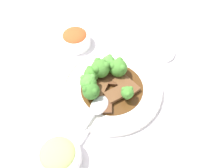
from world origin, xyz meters
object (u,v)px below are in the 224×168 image
at_px(beef_strip_0, 100,89).
at_px(broccoli_floret_3, 108,62).
at_px(broccoli_floret_1, 91,74).
at_px(broccoli_floret_5, 127,93).
at_px(beef_strip_3, 117,94).
at_px(broccoli_floret_2, 88,82).
at_px(broccoli_floret_4, 100,68).
at_px(beef_strip_1, 107,105).
at_px(beef_strip_2, 126,85).
at_px(broccoli_floret_6, 91,91).
at_px(side_bowl_appetizer, 59,156).
at_px(sauce_dish, 162,52).
at_px(serving_spoon, 96,110).
at_px(broccoli_floret_0, 118,68).
at_px(main_plate, 112,89).
at_px(beef_strip_4, 109,80).
at_px(side_bowl_kimchi, 75,38).

height_order(beef_strip_0, broccoli_floret_3, broccoli_floret_3).
bearing_deg(broccoli_floret_1, broccoli_floret_5, -107.44).
relative_size(beef_strip_3, broccoli_floret_2, 1.26).
distance_m(broccoli_floret_2, broccoli_floret_4, 0.05).
height_order(beef_strip_0, beef_strip_1, beef_strip_0).
relative_size(beef_strip_2, broccoli_floret_6, 1.57).
height_order(broccoli_floret_1, broccoli_floret_6, broccoli_floret_6).
xyz_separation_m(beef_strip_0, side_bowl_appetizer, (-0.20, 0.04, 0.00)).
bearing_deg(broccoli_floret_4, broccoli_floret_1, 133.05).
distance_m(beef_strip_2, broccoli_floret_3, 0.08).
bearing_deg(broccoli_floret_4, sauce_dish, -46.54).
distance_m(broccoli_floret_2, sauce_dish, 0.27).
xyz_separation_m(beef_strip_3, broccoli_floret_5, (-0.00, -0.03, 0.02)).
bearing_deg(beef_strip_1, broccoli_floret_5, -52.23).
bearing_deg(broccoli_floret_3, side_bowl_appetizer, 171.46).
bearing_deg(broccoli_floret_1, broccoli_floret_6, -162.95).
height_order(broccoli_floret_5, side_bowl_appetizer, broccoli_floret_5).
height_order(broccoli_floret_4, serving_spoon, broccoli_floret_4).
distance_m(broccoli_floret_0, broccoli_floret_2, 0.10).
bearing_deg(beef_strip_3, main_plate, 40.98).
xyz_separation_m(beef_strip_1, broccoli_floret_4, (0.09, 0.04, 0.03)).
height_order(broccoli_floret_3, sauce_dish, broccoli_floret_3).
height_order(beef_strip_1, broccoli_floret_2, broccoli_floret_2).
xyz_separation_m(beef_strip_3, broccoli_floret_1, (0.03, 0.08, 0.02)).
bearing_deg(beef_strip_0, broccoli_floret_1, 48.42).
bearing_deg(sauce_dish, main_plate, 147.01).
relative_size(beef_strip_0, side_bowl_appetizer, 0.60).
xyz_separation_m(broccoli_floret_1, broccoli_floret_4, (0.02, -0.02, 0.01)).
bearing_deg(beef_strip_4, main_plate, -145.80).
bearing_deg(serving_spoon, beef_strip_0, 8.08).
distance_m(beef_strip_0, sauce_dish, 0.24).
bearing_deg(sauce_dish, broccoli_floret_5, 161.63).
distance_m(beef_strip_1, side_bowl_kimchi, 0.26).
bearing_deg(beef_strip_3, beef_strip_0, 86.49).
xyz_separation_m(broccoli_floret_4, broccoli_floret_6, (-0.07, 0.00, -0.01)).
xyz_separation_m(serving_spoon, sauce_dish, (0.26, -0.13, -0.02)).
distance_m(broccoli_floret_6, side_bowl_kimchi, 0.22).
height_order(beef_strip_2, side_bowl_appetizer, side_bowl_appetizer).
xyz_separation_m(beef_strip_0, sauce_dish, (0.19, -0.14, -0.02)).
height_order(main_plate, serving_spoon, serving_spoon).
xyz_separation_m(beef_strip_1, beef_strip_3, (0.04, -0.02, 0.00)).
xyz_separation_m(broccoli_floret_5, broccoli_floret_6, (-0.02, 0.09, 0.00)).
height_order(beef_strip_2, beef_strip_4, beef_strip_2).
bearing_deg(beef_strip_4, side_bowl_kimchi, 48.82).
relative_size(broccoli_floret_2, side_bowl_appetizer, 0.53).
relative_size(beef_strip_0, serving_spoon, 0.30).
bearing_deg(broccoli_floret_4, beef_strip_2, -101.16).
distance_m(beef_strip_1, beef_strip_2, 0.08).
height_order(broccoli_floret_0, serving_spoon, broccoli_floret_0).
xyz_separation_m(beef_strip_4, sauce_dish, (0.15, -0.13, -0.02)).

